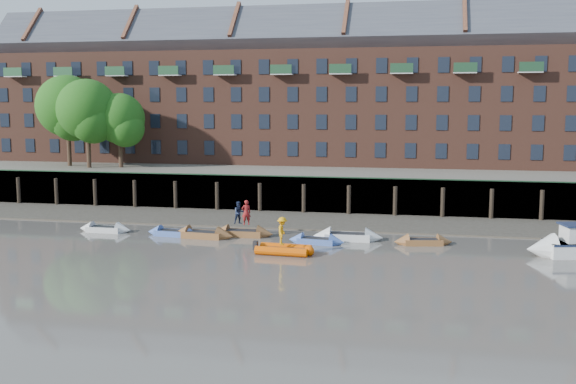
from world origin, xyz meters
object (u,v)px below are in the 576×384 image
(rowboat_1, at_px, (173,233))
(motor_launch, at_px, (570,246))
(rowboat_4, at_px, (316,241))
(person_rower_a, at_px, (246,212))
(rowboat_2, at_px, (203,235))
(person_rower_b, at_px, (239,213))
(rowboat_6, at_px, (423,242))
(rowboat_3, at_px, (243,233))
(rowboat_5, at_px, (348,237))
(person_rib_crew, at_px, (282,231))
(rib_tender, at_px, (286,250))
(rowboat_0, at_px, (105,229))

(rowboat_1, distance_m, motor_launch, 27.37)
(rowboat_4, distance_m, person_rower_a, 5.83)
(rowboat_1, bearing_deg, rowboat_2, -1.82)
(rowboat_1, height_order, person_rower_b, person_rower_b)
(rowboat_6, height_order, motor_launch, motor_launch)
(person_rower_b, bearing_deg, rowboat_4, -48.18)
(person_rower_a, relative_size, person_rower_b, 1.09)
(rowboat_3, height_order, person_rower_a, person_rower_a)
(rowboat_5, relative_size, motor_launch, 0.74)
(rowboat_4, relative_size, rowboat_5, 0.81)
(person_rower_b, distance_m, person_rib_crew, 6.85)
(rowboat_4, height_order, person_rower_b, person_rower_b)
(rowboat_3, relative_size, rib_tender, 1.19)
(rib_tender, xyz_separation_m, person_rib_crew, (-0.23, -0.05, 1.24))
(person_rower_a, relative_size, person_rib_crew, 1.01)
(rib_tender, height_order, person_rower_b, person_rower_b)
(rowboat_1, distance_m, person_rower_a, 5.68)
(rowboat_0, distance_m, person_rower_b, 10.54)
(rowboat_3, xyz_separation_m, person_rib_crew, (4.05, -5.15, 1.29))
(rowboat_3, distance_m, rowboat_4, 5.92)
(rowboat_0, bearing_deg, rowboat_4, -3.33)
(rowboat_0, bearing_deg, person_rower_b, 3.61)
(rowboat_1, distance_m, rib_tender, 10.32)
(rowboat_4, relative_size, person_rib_crew, 2.24)
(rowboat_6, distance_m, person_rib_crew, 10.21)
(rowboat_3, height_order, person_rower_b, person_rower_b)
(rowboat_1, bearing_deg, person_rower_b, 16.06)
(rowboat_0, relative_size, rowboat_1, 1.00)
(rowboat_2, relative_size, motor_launch, 0.70)
(rowboat_2, xyz_separation_m, rowboat_4, (8.39, -0.44, -0.03))
(rowboat_2, relative_size, person_rib_crew, 2.61)
(rowboat_6, bearing_deg, rowboat_2, 171.56)
(rowboat_1, relative_size, rib_tender, 1.09)
(rib_tender, relative_size, person_rib_crew, 2.10)
(rowboat_0, distance_m, rowboat_2, 8.08)
(rowboat_6, xyz_separation_m, rib_tender, (-8.72, -4.69, 0.08))
(person_rower_a, bearing_deg, rowboat_1, -17.51)
(rib_tender, bearing_deg, rowboat_4, 71.84)
(rowboat_1, height_order, rowboat_2, rowboat_2)
(motor_launch, distance_m, person_rower_b, 22.67)
(rowboat_6, bearing_deg, rowboat_3, 167.22)
(person_rower_a, bearing_deg, rowboat_6, 153.46)
(rowboat_0, relative_size, person_rib_crew, 2.28)
(rowboat_2, bearing_deg, motor_launch, 2.91)
(rowboat_4, bearing_deg, person_rower_a, 170.69)
(rowboat_0, xyz_separation_m, person_rib_crew, (14.78, -4.72, 1.31))
(rowboat_1, bearing_deg, rowboat_5, 9.04)
(rowboat_3, relative_size, motor_launch, 0.67)
(person_rib_crew, bearing_deg, person_rower_b, 35.70)
(rowboat_0, bearing_deg, person_rower_a, 2.25)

